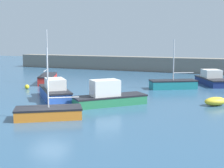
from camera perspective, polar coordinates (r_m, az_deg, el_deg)
The scene contains 11 objects.
ground_plane at distance 21.60m, azimuth -11.29°, elevation -6.01°, with size 120.00×120.00×0.20m, color #2D5170.
harbor_breakwater at distance 50.65m, azimuth 9.04°, elevation 3.56°, with size 52.56×2.56×2.28m, color slate.
motorboat_grey_hull at distance 27.23m, azimuth -10.43°, elevation -1.34°, with size 5.46×5.72×1.84m.
sailboat_short_mast at distance 20.83m, azimuth -11.51°, elevation -5.15°, with size 4.57×3.80×4.60m.
sailboat_twin_hulled at distance 33.23m, azimuth 11.10°, elevation -0.02°, with size 5.05×3.95×5.10m.
cabin_cruiser_white at distance 24.48m, azimuth -0.68°, elevation -2.24°, with size 5.35×5.47×2.02m.
motorboat_with_cabin at distance 37.25m, azimuth 17.85°, elevation 0.83°, with size 4.54×5.96×1.70m.
dinghy_near_pier at distance 25.69m, azimuth 18.39°, elevation -3.02°, with size 2.10×2.04×0.66m.
sailboat_tall_mast at distance 37.58m, azimuth -11.63°, elevation 0.99°, with size 3.88×5.70×6.25m.
mooring_buoy_pink at distance 34.84m, azimuth -1.31°, elevation 0.14°, with size 0.52×0.52×0.52m, color #EA668C.
mooring_buoy_yellow at distance 33.62m, azimuth -15.28°, elevation -0.49°, with size 0.47×0.47×0.47m, color yellow.
Camera 1 is at (11.74, -17.35, 5.14)m, focal length 50.00 mm.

